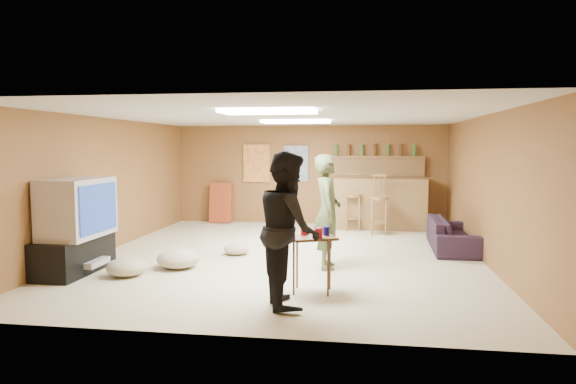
# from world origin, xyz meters

# --- Properties ---
(ground) EXTENTS (7.00, 7.00, 0.00)m
(ground) POSITION_xyz_m (0.00, 0.00, 0.00)
(ground) COLOR #C0B893
(ground) RESTS_ON ground
(ceiling) EXTENTS (6.00, 7.00, 0.02)m
(ceiling) POSITION_xyz_m (0.00, 0.00, 2.20)
(ceiling) COLOR silver
(ceiling) RESTS_ON ground
(wall_back) EXTENTS (6.00, 0.02, 2.20)m
(wall_back) POSITION_xyz_m (0.00, 3.50, 1.10)
(wall_back) COLOR brown
(wall_back) RESTS_ON ground
(wall_front) EXTENTS (6.00, 0.02, 2.20)m
(wall_front) POSITION_xyz_m (0.00, -3.50, 1.10)
(wall_front) COLOR brown
(wall_front) RESTS_ON ground
(wall_left) EXTENTS (0.02, 7.00, 2.20)m
(wall_left) POSITION_xyz_m (-3.00, 0.00, 1.10)
(wall_left) COLOR brown
(wall_left) RESTS_ON ground
(wall_right) EXTENTS (0.02, 7.00, 2.20)m
(wall_right) POSITION_xyz_m (3.00, 0.00, 1.10)
(wall_right) COLOR brown
(wall_right) RESTS_ON ground
(tv_stand) EXTENTS (0.55, 1.30, 0.50)m
(tv_stand) POSITION_xyz_m (-2.72, -1.50, 0.25)
(tv_stand) COLOR black
(tv_stand) RESTS_ON ground
(dvd_box) EXTENTS (0.35, 0.50, 0.08)m
(dvd_box) POSITION_xyz_m (-2.50, -1.50, 0.15)
(dvd_box) COLOR #B2B2B7
(dvd_box) RESTS_ON tv_stand
(tv_body) EXTENTS (0.60, 1.10, 0.80)m
(tv_body) POSITION_xyz_m (-2.65, -1.50, 0.90)
(tv_body) COLOR #B2B2B7
(tv_body) RESTS_ON tv_stand
(tv_screen) EXTENTS (0.02, 0.95, 0.65)m
(tv_screen) POSITION_xyz_m (-2.34, -1.50, 0.90)
(tv_screen) COLOR navy
(tv_screen) RESTS_ON tv_body
(bar_counter) EXTENTS (2.00, 0.60, 1.10)m
(bar_counter) POSITION_xyz_m (1.50, 2.95, 0.55)
(bar_counter) COLOR brown
(bar_counter) RESTS_ON ground
(bar_lip) EXTENTS (2.10, 0.12, 0.05)m
(bar_lip) POSITION_xyz_m (1.50, 2.70, 1.10)
(bar_lip) COLOR #3D2613
(bar_lip) RESTS_ON bar_counter
(bar_shelf) EXTENTS (2.00, 0.18, 0.05)m
(bar_shelf) POSITION_xyz_m (1.50, 3.40, 1.50)
(bar_shelf) COLOR brown
(bar_shelf) RESTS_ON bar_backing
(bar_backing) EXTENTS (2.00, 0.14, 0.60)m
(bar_backing) POSITION_xyz_m (1.50, 3.42, 1.20)
(bar_backing) COLOR brown
(bar_backing) RESTS_ON bar_counter
(poster_left) EXTENTS (0.60, 0.03, 0.85)m
(poster_left) POSITION_xyz_m (-1.20, 3.46, 1.35)
(poster_left) COLOR #BF3F26
(poster_left) RESTS_ON wall_back
(poster_right) EXTENTS (0.55, 0.03, 0.80)m
(poster_right) POSITION_xyz_m (-0.30, 3.46, 1.35)
(poster_right) COLOR #334C99
(poster_right) RESTS_ON wall_back
(folding_chair_stack) EXTENTS (0.50, 0.26, 0.91)m
(folding_chair_stack) POSITION_xyz_m (-2.00, 3.30, 0.45)
(folding_chair_stack) COLOR #9B3B1C
(folding_chair_stack) RESTS_ON ground
(ceiling_panel_front) EXTENTS (1.20, 0.60, 0.04)m
(ceiling_panel_front) POSITION_xyz_m (0.00, -1.50, 2.17)
(ceiling_panel_front) COLOR white
(ceiling_panel_front) RESTS_ON ceiling
(ceiling_panel_back) EXTENTS (1.20, 0.60, 0.04)m
(ceiling_panel_back) POSITION_xyz_m (0.00, 1.20, 2.17)
(ceiling_panel_back) COLOR white
(ceiling_panel_back) RESTS_ON ceiling
(person_olive) EXTENTS (0.46, 0.63, 1.62)m
(person_olive) POSITION_xyz_m (0.70, -0.73, 0.81)
(person_olive) COLOR #4B5732
(person_olive) RESTS_ON ground
(person_black) EXTENTS (0.85, 0.97, 1.68)m
(person_black) POSITION_xyz_m (0.40, -2.48, 0.84)
(person_black) COLOR black
(person_black) RESTS_ON ground
(sofa) EXTENTS (0.76, 1.81, 0.52)m
(sofa) POSITION_xyz_m (2.70, 0.91, 0.26)
(sofa) COLOR black
(sofa) RESTS_ON ground
(tray_table) EXTENTS (0.64, 0.59, 0.68)m
(tray_table) POSITION_xyz_m (0.61, -1.97, 0.34)
(tray_table) COLOR #3D2613
(tray_table) RESTS_ON ground
(cup_red_near) EXTENTS (0.10, 0.10, 0.11)m
(cup_red_near) POSITION_xyz_m (0.51, -1.92, 0.73)
(cup_red_near) COLOR #AE0B1E
(cup_red_near) RESTS_ON tray_table
(cup_red_far) EXTENTS (0.11, 0.11, 0.12)m
(cup_red_far) POSITION_xyz_m (0.70, -2.07, 0.73)
(cup_red_far) COLOR #AE0B1E
(cup_red_far) RESTS_ON tray_table
(cup_blue) EXTENTS (0.10, 0.10, 0.11)m
(cup_blue) POSITION_xyz_m (0.77, -1.89, 0.73)
(cup_blue) COLOR navy
(cup_blue) RESTS_ON tray_table
(bar_stool_left) EXTENTS (0.40, 0.40, 1.17)m
(bar_stool_left) POSITION_xyz_m (1.00, 2.66, 0.58)
(bar_stool_left) COLOR brown
(bar_stool_left) RESTS_ON ground
(bar_stool_right) EXTENTS (0.40, 0.40, 1.10)m
(bar_stool_right) POSITION_xyz_m (1.52, 2.25, 0.55)
(bar_stool_right) COLOR brown
(bar_stool_right) RESTS_ON ground
(cushion_near_tv) EXTENTS (0.67, 0.67, 0.27)m
(cushion_near_tv) POSITION_xyz_m (-1.40, -1.04, 0.14)
(cushion_near_tv) COLOR tan
(cushion_near_tv) RESTS_ON ground
(cushion_mid) EXTENTS (0.54, 0.54, 0.19)m
(cushion_mid) POSITION_xyz_m (-0.80, -0.02, 0.09)
(cushion_mid) COLOR tan
(cushion_mid) RESTS_ON ground
(cushion_far) EXTENTS (0.71, 0.71, 0.24)m
(cushion_far) POSITION_xyz_m (-1.93, -1.56, 0.12)
(cushion_far) COLOR tan
(cushion_far) RESTS_ON ground
(bottle_row) EXTENTS (1.76, 0.08, 0.26)m
(bottle_row) POSITION_xyz_m (1.44, 3.38, 1.65)
(bottle_row) COLOR #3F7233
(bottle_row) RESTS_ON bar_shelf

